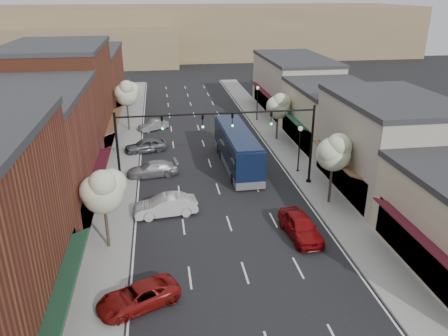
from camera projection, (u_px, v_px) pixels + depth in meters
name	position (u px, v px, depth m)	size (l,w,h in m)	color
ground	(234.00, 238.00, 29.78)	(160.00, 160.00, 0.00)	black
sidewalk_left	(125.00, 151.00, 45.53)	(2.80, 73.00, 0.15)	gray
sidewalk_right	(281.00, 143.00, 47.83)	(2.80, 73.00, 0.15)	gray
curb_left	(138.00, 150.00, 45.72)	(0.25, 73.00, 0.17)	gray
curb_right	(268.00, 144.00, 47.64)	(0.25, 73.00, 0.17)	gray
bldg_left_midnear	(27.00, 154.00, 31.56)	(10.14, 14.10, 9.40)	brown
bldg_left_midfar	(62.00, 100.00, 44.08)	(10.14, 14.10, 10.90)	brown
bldg_left_far	(86.00, 81.00, 59.20)	(10.14, 18.10, 8.40)	brown
bldg_right_midnear	(387.00, 145.00, 35.66)	(9.14, 12.10, 7.90)	#A3998C
bldg_right_midfar	(331.00, 115.00, 46.92)	(9.14, 12.10, 6.40)	#B4AB8F
bldg_right_far	(293.00, 85.00, 59.55)	(9.14, 16.10, 7.40)	#A3998C
hill_far	(174.00, 31.00, 109.86)	(120.00, 30.00, 12.00)	#7A6647
hill_near	(63.00, 47.00, 96.22)	(50.00, 20.00, 8.00)	#7A6647
signal_mast_right	(285.00, 134.00, 36.11)	(8.22, 0.46, 7.00)	black
signal_mast_left	(147.00, 140.00, 34.58)	(8.22, 0.46, 7.00)	black
tree_right_near	(335.00, 151.00, 32.84)	(2.85, 2.65, 5.95)	#47382B
tree_right_far	(279.00, 105.00, 47.66)	(2.85, 2.65, 5.43)	#47382B
tree_left_near	(103.00, 190.00, 27.00)	(2.85, 2.65, 5.69)	#47382B
tree_left_far	(127.00, 93.00, 50.64)	(2.85, 2.65, 6.13)	#47382B
lamp_post_near	(300.00, 142.00, 39.31)	(0.44, 0.44, 4.44)	black
lamp_post_far	(257.00, 98.00, 55.33)	(0.44, 0.44, 4.44)	black
coach_bus	(237.00, 148.00, 41.15)	(2.82, 11.74, 3.57)	#0D1734
red_hatchback	(301.00, 226.00, 29.65)	(1.89, 4.70, 1.60)	maroon
parked_car_a	(138.00, 297.00, 23.14)	(2.04, 4.42, 1.23)	maroon
parked_car_b	(165.00, 206.00, 32.54)	(1.64, 4.70, 1.55)	silver
parked_car_c	(152.00, 169.00, 39.44)	(1.88, 4.63, 1.34)	#9C9CA1
parked_car_d	(146.00, 145.00, 45.22)	(1.73, 4.31, 1.47)	#505357
parked_car_e	(153.00, 125.00, 52.36)	(1.29, 3.69, 1.22)	#9C9CA1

